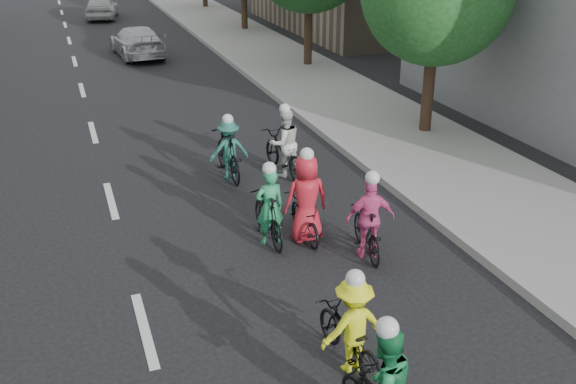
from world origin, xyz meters
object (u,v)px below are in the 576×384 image
cyclist_5 (269,214)px  cyclist_4 (228,152)px  cyclist_2 (368,225)px  cyclist_6 (284,149)px  cyclist_3 (305,207)px  follow_car_trail (102,6)px  follow_car_lead (137,41)px  cyclist_0 (351,332)px

cyclist_5 → cyclist_4: bearing=-92.0°
cyclist_2 → cyclist_6: size_ratio=0.84×
cyclist_3 → cyclist_4: size_ratio=0.98×
cyclist_4 → follow_car_trail: size_ratio=0.47×
follow_car_lead → cyclist_2: bearing=89.9°
cyclist_5 → follow_car_lead: 18.06m
follow_car_lead → cyclist_0: bearing=85.1°
cyclist_0 → cyclist_6: size_ratio=0.84×
cyclist_2 → cyclist_5: (-1.52, 1.13, -0.04)m
cyclist_0 → follow_car_lead: cyclist_0 is taller
cyclist_2 → cyclist_6: (-0.11, 4.24, 0.01)m
follow_car_trail → cyclist_5: bearing=101.0°
cyclist_4 → cyclist_6: bearing=168.8°
cyclist_2 → follow_car_trail: bearing=-76.7°
cyclist_4 → follow_car_trail: cyclist_4 is taller
cyclist_0 → cyclist_6: 7.16m
cyclist_4 → cyclist_6: 1.32m
cyclist_0 → follow_car_lead: size_ratio=0.38×
cyclist_2 → cyclist_6: cyclist_6 is taller
cyclist_2 → follow_car_lead: cyclist_2 is taller
cyclist_0 → follow_car_lead: bearing=-96.7°
cyclist_0 → cyclist_2: size_ratio=1.00×
cyclist_2 → follow_car_trail: (-2.01, 30.61, 0.08)m
cyclist_2 → cyclist_3: size_ratio=0.90×
cyclist_0 → cyclist_2: cyclist_2 is taller
follow_car_lead → cyclist_6: bearing=90.8°
cyclist_0 → cyclist_3: cyclist_3 is taller
cyclist_2 → cyclist_4: size_ratio=0.88×
cyclist_5 → follow_car_lead: cyclist_5 is taller
cyclist_2 → cyclist_6: bearing=-79.0°
cyclist_6 → follow_car_lead: bearing=-91.6°
cyclist_0 → cyclist_4: cyclist_4 is taller
cyclist_4 → cyclist_6: size_ratio=0.96×
cyclist_3 → cyclist_2: bearing=132.3°
follow_car_trail → cyclist_0: bearing=100.7°
cyclist_5 → cyclist_6: size_ratio=0.82×
cyclist_2 → follow_car_lead: (-1.53, 19.18, 0.02)m
cyclist_5 → cyclist_0: bearing=88.4°
cyclist_0 → cyclist_5: size_ratio=1.02×
cyclist_6 → follow_car_lead: size_ratio=0.45×
cyclist_3 → cyclist_6: (0.72, 3.24, -0.04)m
cyclist_0 → cyclist_2: 3.20m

